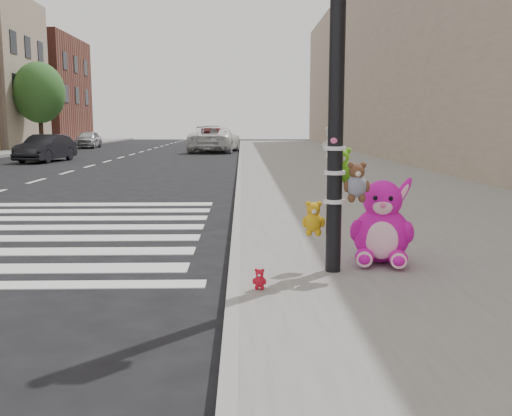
{
  "coord_description": "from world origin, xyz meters",
  "views": [
    {
      "loc": [
        1.64,
        -4.07,
        1.69
      ],
      "look_at": [
        1.79,
        2.28,
        0.75
      ],
      "focal_mm": 40.0,
      "sensor_mm": 36.0,
      "label": 1
    }
  ],
  "objects_px": {
    "red_teddy": "(260,279)",
    "pink_bunny": "(382,228)",
    "car_white_near": "(215,139)",
    "signal_pole": "(337,114)",
    "car_dark_far": "(46,148)"
  },
  "relations": [
    {
      "from": "red_teddy",
      "to": "pink_bunny",
      "type": "bearing_deg",
      "value": 43.6
    },
    {
      "from": "car_white_near",
      "to": "pink_bunny",
      "type": "bearing_deg",
      "value": 102.56
    },
    {
      "from": "signal_pole",
      "to": "pink_bunny",
      "type": "xyz_separation_m",
      "value": [
        0.57,
        0.32,
        -1.24
      ]
    },
    {
      "from": "red_teddy",
      "to": "car_white_near",
      "type": "xyz_separation_m",
      "value": [
        -1.8,
        29.55,
        0.53
      ]
    },
    {
      "from": "pink_bunny",
      "to": "car_dark_far",
      "type": "distance_m",
      "value": 22.29
    },
    {
      "from": "red_teddy",
      "to": "signal_pole",
      "type": "bearing_deg",
      "value": 47.56
    },
    {
      "from": "red_teddy",
      "to": "car_white_near",
      "type": "height_order",
      "value": "car_white_near"
    },
    {
      "from": "car_dark_far",
      "to": "red_teddy",
      "type": "bearing_deg",
      "value": -58.34
    },
    {
      "from": "car_white_near",
      "to": "red_teddy",
      "type": "bearing_deg",
      "value": 99.66
    },
    {
      "from": "car_dark_far",
      "to": "car_white_near",
      "type": "height_order",
      "value": "car_white_near"
    },
    {
      "from": "pink_bunny",
      "to": "red_teddy",
      "type": "bearing_deg",
      "value": -131.84
    },
    {
      "from": "pink_bunny",
      "to": "car_dark_far",
      "type": "relative_size",
      "value": 0.27
    },
    {
      "from": "pink_bunny",
      "to": "car_white_near",
      "type": "relative_size",
      "value": 0.18
    },
    {
      "from": "pink_bunny",
      "to": "red_teddy",
      "type": "xyz_separation_m",
      "value": [
        -1.39,
        -1.0,
        -0.3
      ]
    },
    {
      "from": "pink_bunny",
      "to": "signal_pole",
      "type": "bearing_deg",
      "value": -138.25
    }
  ]
}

